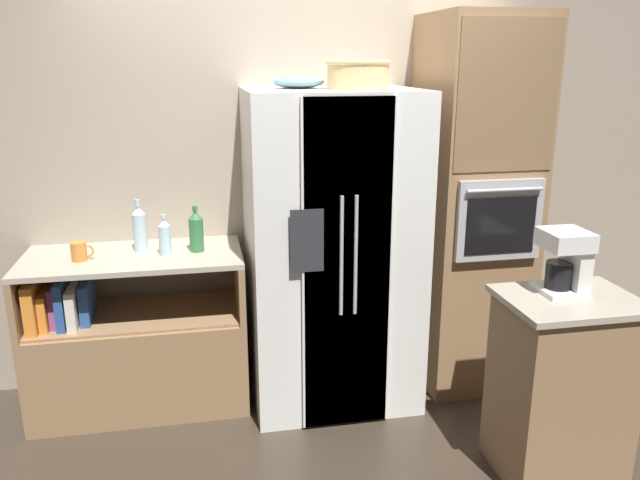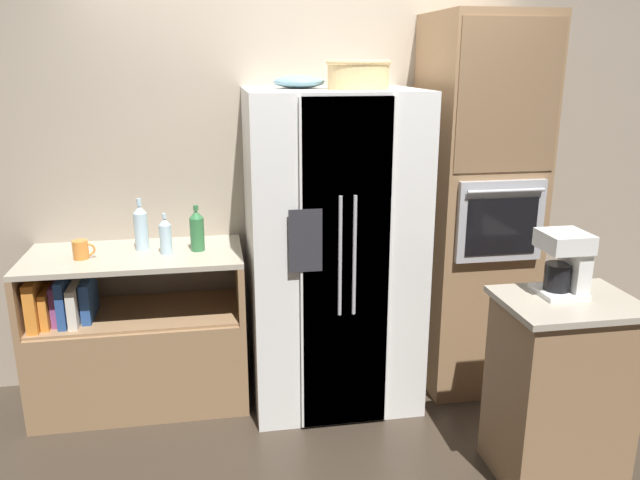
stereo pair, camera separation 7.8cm
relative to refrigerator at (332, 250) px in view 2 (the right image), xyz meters
The scene contains 13 objects.
ground_plane 0.93m from the refrigerator, 168.98° to the right, with size 20.00×20.00×0.00m, color #382D23.
wall_back 0.67m from the refrigerator, 111.85° to the left, with size 12.00×0.06×2.80m.
counter_left 1.29m from the refrigerator, behind, with size 1.22×0.60×0.93m.
refrigerator is the anchor object (origin of this frame).
wall_oven 0.92m from the refrigerator, ahead, with size 0.61×0.73×2.25m.
island_counter 1.42m from the refrigerator, 46.44° to the right, with size 0.62×0.49×0.93m.
wicker_basket 1.01m from the refrigerator, 35.44° to the right, with size 0.35×0.35×0.15m.
fruit_bowl 0.97m from the refrigerator, 153.14° to the left, with size 0.28×0.28×0.07m.
bottle_tall 0.95m from the refrigerator, behind, with size 0.07×0.07×0.23m.
bottle_short 1.11m from the refrigerator, behind, with size 0.08×0.08×0.30m.
bottle_wide 0.79m from the refrigerator, behind, with size 0.08×0.08×0.27m.
mug 1.40m from the refrigerator, behind, with size 0.12×0.08×0.10m.
coffee_maker 1.31m from the refrigerator, 44.01° to the right, with size 0.20×0.21×0.30m.
Camera 2 is at (-0.49, -3.38, 1.99)m, focal length 35.00 mm.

